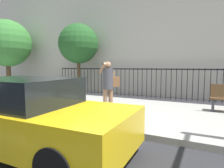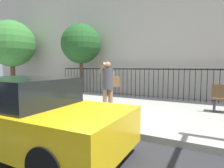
{
  "view_description": "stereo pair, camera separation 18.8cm",
  "coord_description": "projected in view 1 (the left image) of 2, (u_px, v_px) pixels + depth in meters",
  "views": [
    {
      "loc": [
        2.84,
        -4.13,
        1.68
      ],
      "look_at": [
        -0.16,
        1.81,
        1.08
      ],
      "focal_mm": 30.66,
      "sensor_mm": 36.0,
      "label": 1
    },
    {
      "loc": [
        3.01,
        -4.04,
        1.68
      ],
      "look_at": [
        -0.16,
        1.81,
        1.08
      ],
      "focal_mm": 30.66,
      "sensor_mm": 36.0,
      "label": 2
    }
  ],
  "objects": [
    {
      "name": "ground_plane",
      "position": [
        87.0,
        130.0,
        5.1
      ],
      "size": [
        60.0,
        60.0,
        0.0
      ],
      "primitive_type": "plane",
      "color": "#28282B"
    },
    {
      "name": "sidewalk",
      "position": [
        121.0,
        110.0,
        7.05
      ],
      "size": [
        28.0,
        4.4,
        0.15
      ],
      "primitive_type": "cube",
      "color": "#9E9B93",
      "rests_on": "ground"
    },
    {
      "name": "building_facade",
      "position": [
        162.0,
        4.0,
        12.13
      ],
      "size": [
        28.0,
        4.0,
        11.33
      ],
      "primitive_type": "cube",
      "color": "beige",
      "rests_on": "ground"
    },
    {
      "name": "iron_fence",
      "position": [
        149.0,
        79.0,
        10.25
      ],
      "size": [
        12.03,
        0.04,
        1.6
      ],
      "color": "black",
      "rests_on": "ground"
    },
    {
      "name": "taxi_yellow",
      "position": [
        29.0,
        115.0,
        3.86
      ],
      "size": [
        4.26,
        1.97,
        1.45
      ],
      "color": "yellow",
      "rests_on": "ground"
    },
    {
      "name": "pedestrian_on_phone",
      "position": [
        109.0,
        83.0,
        6.42
      ],
      "size": [
        0.65,
        0.71,
        1.7
      ],
      "color": "#936B4C",
      "rests_on": "sidewalk"
    },
    {
      "name": "street_tree_near",
      "position": [
        78.0,
        44.0,
        11.47
      ],
      "size": [
        2.38,
        2.38,
        4.24
      ],
      "color": "#4C3823",
      "rests_on": "ground"
    },
    {
      "name": "street_tree_mid",
      "position": [
        7.0,
        44.0,
        13.26
      ],
      "size": [
        3.22,
        3.22,
        4.9
      ],
      "color": "#4C3823",
      "rests_on": "ground"
    }
  ]
}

